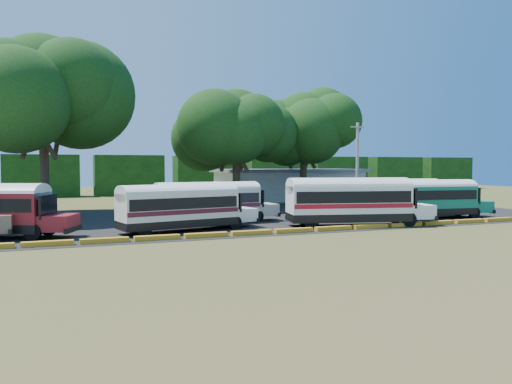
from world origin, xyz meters
name	(u,v)px	position (x,y,z in m)	size (l,w,h in m)	color
ground	(234,239)	(0.00, 0.00, 0.00)	(160.00, 160.00, 0.00)	#43501A
asphalt_strip	(199,218)	(1.00, 12.00, 0.01)	(64.00, 24.00, 0.02)	black
curb	(229,234)	(0.00, 1.00, 0.15)	(53.70, 0.45, 0.30)	gold
terminal_building	(289,184)	(18.00, 30.00, 2.03)	(19.00, 9.00, 4.00)	silver
treeline_backdrop	(129,175)	(0.00, 48.00, 3.00)	(130.00, 4.00, 6.00)	black
bus_cream_west	(181,205)	(-2.24, 4.38, 1.81)	(10.01, 4.31, 3.20)	black
bus_cream_east	(210,200)	(0.89, 8.24, 1.81)	(9.86, 3.03, 3.20)	black
bus_white_red	(351,199)	(10.05, 2.79, 2.01)	(11.14, 4.97, 3.56)	black
bus_white_blue	(395,195)	(18.17, 8.34, 1.85)	(10.23, 4.47, 3.27)	black
bus_teal	(429,196)	(18.98, 4.90, 1.88)	(10.18, 3.70, 3.27)	black
tree_west	(43,88)	(-11.00, 19.17, 11.20)	(12.55, 12.55, 15.84)	#322819
tree_center	(236,125)	(7.52, 20.94, 8.72)	(9.95, 9.95, 12.41)	#322819
tree_east	(304,124)	(16.95, 23.96, 9.26)	(10.02, 10.02, 12.98)	#322819
utility_pole	(357,165)	(18.18, 14.49, 4.49)	(1.60, 0.30, 8.75)	gray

